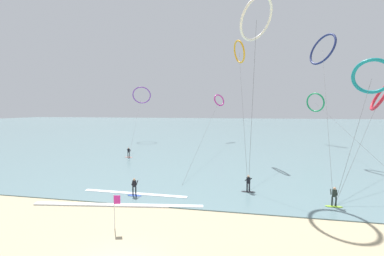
% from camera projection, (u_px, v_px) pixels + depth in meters
% --- Properties ---
extents(sea_water, '(400.00, 200.00, 0.08)m').
position_uv_depth(sea_water, '(222.00, 126.00, 117.99)').
color(sea_water, slate).
rests_on(sea_water, ground).
extents(surfer_lime, '(1.40, 0.63, 1.70)m').
position_uv_depth(surfer_lime, '(334.00, 198.00, 19.74)').
color(surfer_lime, '#8CC62D').
rests_on(surfer_lime, ground).
extents(surfer_charcoal, '(1.40, 0.70, 1.70)m').
position_uv_depth(surfer_charcoal, '(248.00, 185.00, 23.30)').
color(surfer_charcoal, black).
rests_on(surfer_charcoal, ground).
extents(surfer_coral, '(1.40, 0.73, 1.70)m').
position_uv_depth(surfer_coral, '(129.00, 153.00, 40.15)').
color(surfer_coral, '#EA7260').
rests_on(surfer_coral, ground).
extents(surfer_cobalt, '(1.40, 0.59, 1.70)m').
position_uv_depth(surfer_cobalt, '(134.00, 188.00, 22.27)').
color(surfer_cobalt, '#2647B7').
rests_on(surfer_cobalt, ground).
extents(kite_emerald, '(4.70, 40.60, 12.27)m').
position_uv_depth(kite_emerald, '(315.00, 102.00, 56.83)').
color(kite_emerald, '#199351').
rests_on(kite_emerald, ground).
extents(kite_magenta, '(3.40, 40.97, 12.32)m').
position_uv_depth(kite_magenta, '(219.00, 100.00, 62.36)').
color(kite_magenta, '#CC288E').
rests_on(kite_magenta, ground).
extents(kite_violet, '(9.56, 25.05, 14.28)m').
position_uv_depth(kite_violet, '(142.00, 95.00, 63.16)').
color(kite_violet, purple).
rests_on(kite_violet, ground).
extents(kite_ivory, '(5.02, 6.33, 20.12)m').
position_uv_depth(kite_ivory, '(256.00, 19.00, 25.41)').
color(kite_ivory, silver).
rests_on(kite_ivory, ground).
extents(kite_amber, '(2.58, 19.95, 19.84)m').
position_uv_depth(kite_amber, '(239.00, 52.00, 39.63)').
color(kite_amber, orange).
rests_on(kite_amber, ground).
extents(kite_crimson, '(12.95, 18.05, 11.79)m').
position_uv_depth(kite_crimson, '(380.00, 98.00, 32.55)').
color(kite_crimson, red).
rests_on(kite_crimson, ground).
extents(kite_navy, '(7.42, 23.56, 20.40)m').
position_uv_depth(kite_navy, '(322.00, 49.00, 37.81)').
color(kite_navy, navy).
rests_on(kite_navy, ground).
extents(kite_teal, '(8.29, 9.65, 13.73)m').
position_uv_depth(kite_teal, '(372.00, 76.00, 25.41)').
color(kite_teal, teal).
rests_on(kite_teal, ground).
extents(beach_flag, '(0.47, 0.14, 2.43)m').
position_uv_depth(beach_flag, '(116.00, 206.00, 16.17)').
color(beach_flag, silver).
rests_on(beach_flag, ground).
extents(wave_crest_near, '(14.59, 2.35, 0.12)m').
position_uv_depth(wave_crest_near, '(118.00, 205.00, 20.19)').
color(wave_crest_near, white).
rests_on(wave_crest_near, ground).
extents(wave_crest_mid, '(10.51, 0.71, 0.12)m').
position_uv_depth(wave_crest_mid, '(134.00, 194.00, 22.88)').
color(wave_crest_mid, white).
rests_on(wave_crest_mid, ground).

